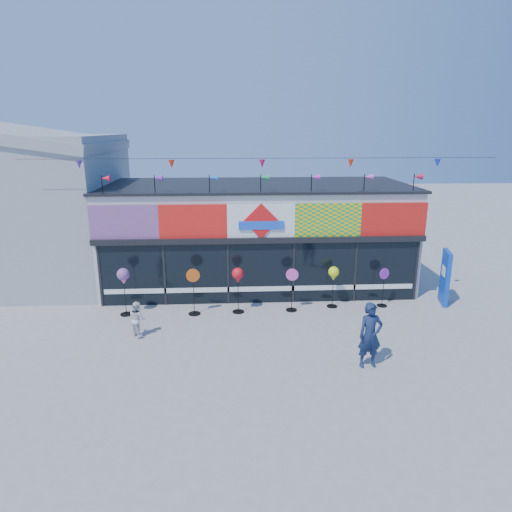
{
  "coord_description": "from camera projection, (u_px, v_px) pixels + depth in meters",
  "views": [
    {
      "loc": [
        -1.06,
        -12.45,
        6.27
      ],
      "look_at": [
        -0.26,
        2.0,
        2.2
      ],
      "focal_mm": 32.0,
      "sensor_mm": 36.0,
      "label": 1
    }
  ],
  "objects": [
    {
      "name": "spinner_4",
      "position": [
        334.0,
        275.0,
        16.28
      ],
      "size": [
        0.39,
        0.39,
        1.52
      ],
      "color": "black",
      "rests_on": "ground"
    },
    {
      "name": "spinner_3",
      "position": [
        292.0,
        289.0,
        16.04
      ],
      "size": [
        0.44,
        0.4,
        1.56
      ],
      "color": "black",
      "rests_on": "ground"
    },
    {
      "name": "kite_shop",
      "position": [
        257.0,
        234.0,
        18.88
      ],
      "size": [
        16.0,
        5.7,
        5.31
      ],
      "color": "silver",
      "rests_on": "ground"
    },
    {
      "name": "adult_man",
      "position": [
        370.0,
        335.0,
        12.22
      ],
      "size": [
        0.71,
        0.51,
        1.83
      ],
      "primitive_type": "imported",
      "rotation": [
        0.0,
        0.0,
        0.12
      ],
      "color": "#152244",
      "rests_on": "ground"
    },
    {
      "name": "neighbour_building",
      "position": [
        17.0,
        204.0,
        19.05
      ],
      "size": [
        8.18,
        7.2,
        6.87
      ],
      "color": "#96999B",
      "rests_on": "ground"
    },
    {
      "name": "ground",
      "position": [
        268.0,
        344.0,
        13.72
      ],
      "size": [
        80.0,
        80.0,
        0.0
      ],
      "primitive_type": "plane",
      "color": "gray",
      "rests_on": "ground"
    },
    {
      "name": "blue_sign",
      "position": [
        445.0,
        277.0,
        16.67
      ],
      "size": [
        0.38,
        1.01,
        2.0
      ],
      "rotation": [
        0.0,
        0.0,
        -0.24
      ],
      "color": "#0C3EB4",
      "rests_on": "ground"
    },
    {
      "name": "spinner_1",
      "position": [
        194.0,
        290.0,
        15.7
      ],
      "size": [
        0.46,
        0.42,
        1.65
      ],
      "color": "black",
      "rests_on": "ground"
    },
    {
      "name": "child",
      "position": [
        137.0,
        319.0,
        14.13
      ],
      "size": [
        0.6,
        0.62,
        1.13
      ],
      "primitive_type": "imported",
      "rotation": [
        0.0,
        0.0,
        2.29
      ],
      "color": "silver",
      "rests_on": "ground"
    },
    {
      "name": "spinner_0",
      "position": [
        123.0,
        278.0,
        15.52
      ],
      "size": [
        0.43,
        0.43,
        1.69
      ],
      "color": "black",
      "rests_on": "ground"
    },
    {
      "name": "spinner_5",
      "position": [
        383.0,
        286.0,
        16.46
      ],
      "size": [
        0.39,
        0.37,
        1.44
      ],
      "color": "black",
      "rests_on": "ground"
    },
    {
      "name": "spinner_2",
      "position": [
        238.0,
        277.0,
        15.76
      ],
      "size": [
        0.41,
        0.41,
        1.64
      ],
      "color": "black",
      "rests_on": "ground"
    }
  ]
}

